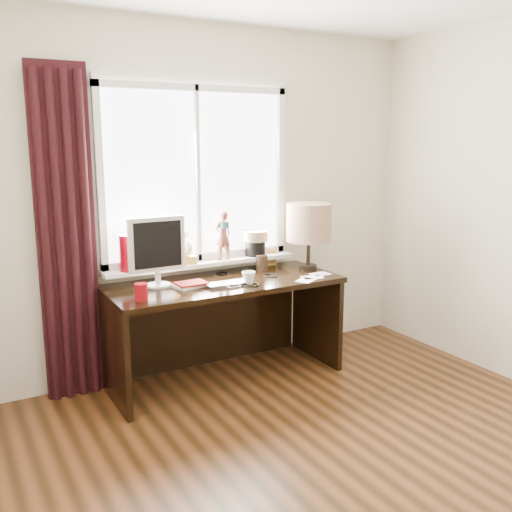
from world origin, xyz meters
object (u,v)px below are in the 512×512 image
laptop (227,284)px  red_cup (141,292)px  mug (249,277)px  monitor (157,247)px  desk (219,310)px  table_lamp (309,223)px

laptop → red_cup: 0.65m
mug → red_cup: size_ratio=0.87×
mug → monitor: (-0.58, 0.26, 0.23)m
laptop → desk: bearing=82.7°
red_cup → table_lamp: 1.50m
mug → red_cup: 0.80m
laptop → red_cup: bearing=-172.3°
laptop → mug: 0.16m
monitor → table_lamp: 1.24m
red_cup → monitor: size_ratio=0.23×
mug → table_lamp: (0.65, 0.21, 0.31)m
laptop → desk: (0.04, 0.22, -0.26)m
monitor → red_cup: bearing=-127.4°
laptop → red_cup: red_cup is taller
desk → table_lamp: size_ratio=3.27×
desk → table_lamp: table_lamp is taller
table_lamp → monitor: bearing=177.5°
laptop → red_cup: (-0.65, -0.07, 0.04)m
red_cup → table_lamp: bearing=9.0°
mug → monitor: monitor is taller
mug → desk: (-0.11, 0.26, -0.29)m
laptop → table_lamp: (0.80, 0.17, 0.35)m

